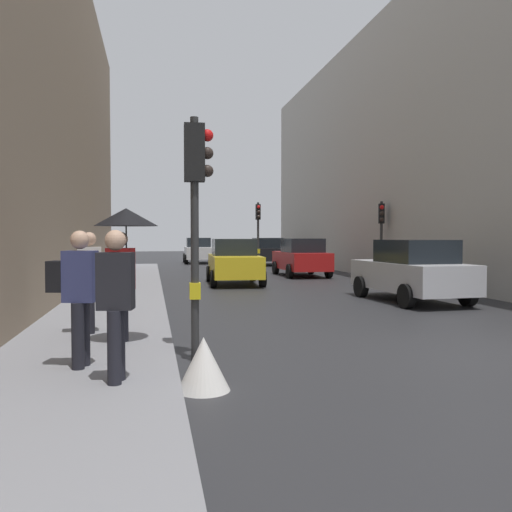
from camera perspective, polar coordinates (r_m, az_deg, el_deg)
ground_plane at (r=9.45m, az=22.21°, el=-9.37°), size 120.00×120.00×0.00m
sidewalk_kerb at (r=13.89m, az=-15.06°, el=-5.31°), size 2.60×40.00×0.16m
building_facade_right at (r=28.83m, az=22.89°, el=9.91°), size 12.00×33.47×11.70m
traffic_light_far_median at (r=29.18m, az=0.23°, el=3.48°), size 0.25×0.43×3.71m
traffic_light_near_left at (r=7.96m, az=-6.39°, el=6.62°), size 0.43×0.25×3.60m
traffic_light_mid_street at (r=23.33m, az=13.22°, el=3.16°), size 0.32×0.45×3.34m
car_silver_hatchback at (r=15.81m, az=16.27°, el=-1.53°), size 2.20×4.29×1.76m
car_yellow_taxi at (r=20.82m, az=-2.34°, el=-0.59°), size 2.19×4.29×1.76m
car_dark_suv at (r=34.73m, az=1.15°, el=0.49°), size 2.11×4.24×1.76m
car_red_sedan at (r=25.06m, az=4.85°, el=-0.14°), size 2.03×4.21×1.76m
car_white_compact at (r=37.45m, az=-6.16°, el=0.59°), size 2.09×4.24×1.76m
pedestrian_with_umbrella at (r=8.71m, az=-13.85°, el=1.95°), size 1.00×1.00×2.14m
pedestrian_with_black_backpack at (r=9.83m, az=-17.57°, el=-2.03°), size 0.62×0.36×1.77m
pedestrian_with_grey_backpack at (r=7.28m, az=-18.54°, el=-3.46°), size 0.65×0.41×1.77m
pedestrian_in_dark_coat at (r=6.41m, az=-14.71°, el=-4.45°), size 0.44×0.36×1.77m
warning_sign_triangle at (r=6.57m, az=-5.61°, el=-11.36°), size 0.64×0.64×0.65m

